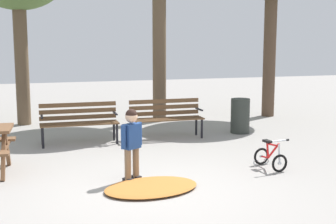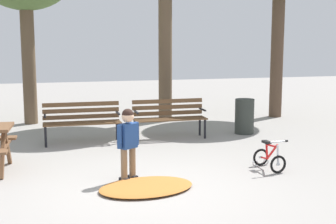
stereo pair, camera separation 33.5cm
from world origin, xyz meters
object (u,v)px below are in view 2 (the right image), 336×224
object	(u,v)px
child_standing	(128,138)
trash_bin	(244,116)
park_bench_left	(169,115)
kids_bicycle	(269,158)
park_bench_far_left	(82,119)

from	to	relation	value
child_standing	trash_bin	size ratio (longest dim) A/B	1.40
park_bench_left	trash_bin	xyz separation A→B (m)	(1.82, 0.04, -0.11)
kids_bicycle	trash_bin	bearing A→B (deg)	73.56
park_bench_left	kids_bicycle	world-z (taller)	park_bench_left
park_bench_far_left	trash_bin	bearing A→B (deg)	0.74
park_bench_far_left	kids_bicycle	bearing A→B (deg)	-45.72
kids_bicycle	trash_bin	xyz separation A→B (m)	(0.87, 2.96, 0.20)
park_bench_left	trash_bin	bearing A→B (deg)	1.29
kids_bicycle	trash_bin	world-z (taller)	trash_bin
park_bench_far_left	park_bench_left	size ratio (longest dim) A/B	1.00
kids_bicycle	trash_bin	distance (m)	3.10
park_bench_left	child_standing	xyz separation A→B (m)	(-1.45, -2.93, 0.16)
park_bench_left	child_standing	bearing A→B (deg)	-116.37
park_bench_left	kids_bicycle	xyz separation A→B (m)	(0.94, -2.92, -0.31)
child_standing	trash_bin	distance (m)	4.43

